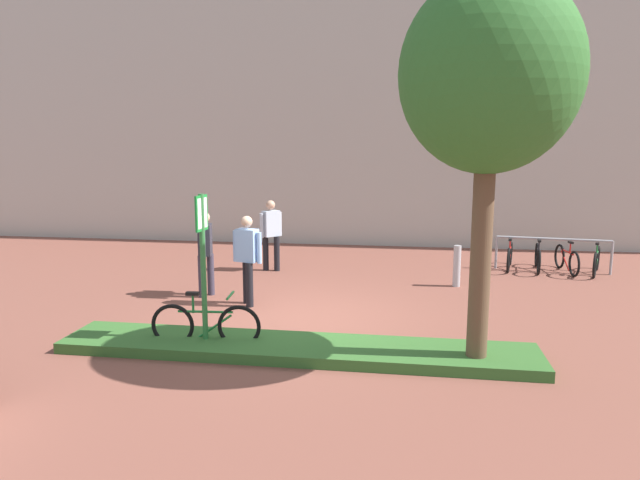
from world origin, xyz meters
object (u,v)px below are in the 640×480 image
at_px(tree_sidewalk, 489,77).
at_px(person_shirt_white, 247,255).
at_px(bike_at_sign, 206,325).
at_px(bike_rack_cluster, 552,257).
at_px(parking_sign_post, 203,249).
at_px(bollard_steel, 457,266).
at_px(person_casual_tan, 271,231).
at_px(person_suited_dark, 205,248).

distance_m(tree_sidewalk, person_shirt_white, 5.50).
height_order(bike_at_sign, bike_rack_cluster, bike_at_sign).
distance_m(parking_sign_post, bike_rack_cluster, 9.11).
xyz_separation_m(bollard_steel, person_shirt_white, (-4.07, -2.07, 0.53)).
height_order(bike_rack_cluster, person_shirt_white, person_shirt_white).
bearing_deg(person_casual_tan, person_shirt_white, -84.91).
relative_size(bike_at_sign, person_suited_dark, 0.98).
bearing_deg(person_casual_tan, bike_rack_cluster, 7.64).
bearing_deg(tree_sidewalk, bike_at_sign, 177.29).
relative_size(tree_sidewalk, bike_at_sign, 3.09).
bearing_deg(parking_sign_post, bike_rack_cluster, 44.33).
bearing_deg(person_casual_tan, person_suited_dark, -106.44).
xyz_separation_m(bike_at_sign, bollard_steel, (4.07, 4.39, 0.10)).
xyz_separation_m(person_suited_dark, person_casual_tan, (0.74, 2.52, 0.00)).
height_order(tree_sidewalk, bike_rack_cluster, tree_sidewalk).
relative_size(parking_sign_post, person_casual_tan, 1.36).
relative_size(parking_sign_post, bike_rack_cluster, 0.88).
height_order(tree_sidewalk, person_casual_tan, tree_sidewalk).
xyz_separation_m(tree_sidewalk, person_shirt_white, (-3.95, 2.50, -2.90)).
relative_size(bike_at_sign, person_casual_tan, 0.98).
xyz_separation_m(parking_sign_post, bike_at_sign, (-0.02, 0.08, -1.18)).
relative_size(parking_sign_post, person_shirt_white, 1.36).
distance_m(tree_sidewalk, bike_at_sign, 5.30).
distance_m(parking_sign_post, bike_at_sign, 1.19).
height_order(parking_sign_post, bollard_steel, parking_sign_post).
distance_m(bollard_steel, person_shirt_white, 4.60).
xyz_separation_m(bollard_steel, person_suited_dark, (-5.08, -1.57, 0.53)).
bearing_deg(bike_at_sign, person_casual_tan, 92.86).
xyz_separation_m(bike_rack_cluster, person_shirt_white, (-6.48, -3.92, 0.64)).
bearing_deg(person_shirt_white, bike_at_sign, -90.07).
bearing_deg(tree_sidewalk, person_suited_dark, 148.85).
height_order(person_shirt_white, person_casual_tan, same).
relative_size(person_suited_dark, person_casual_tan, 1.00).
bearing_deg(bike_at_sign, parking_sign_post, -75.54).
bearing_deg(bike_rack_cluster, bollard_steel, -142.57).
bearing_deg(person_shirt_white, bollard_steel, 27.00).
distance_m(bike_at_sign, person_suited_dark, 3.05).
bearing_deg(bollard_steel, person_casual_tan, 167.77).
bearing_deg(bike_rack_cluster, parking_sign_post, -135.67).
distance_m(person_suited_dark, person_shirt_white, 1.13).
relative_size(bike_rack_cluster, bollard_steel, 2.93).
bearing_deg(bike_at_sign, person_suited_dark, 109.72).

